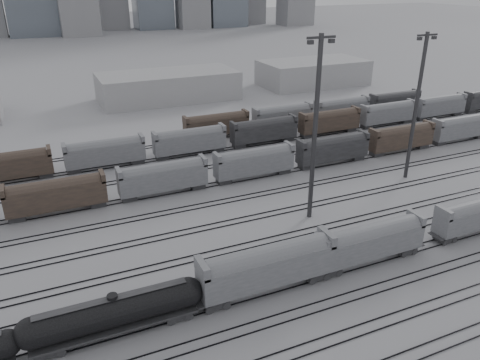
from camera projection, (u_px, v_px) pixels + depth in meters
name	position (u px, v px, depth m)	size (l,w,h in m)	color
ground	(308.00, 285.00, 56.45)	(900.00, 900.00, 0.00)	#ADACB1
tracks	(248.00, 220.00, 71.04)	(220.00, 71.50, 0.16)	black
tank_car_b	(114.00, 313.00, 47.76)	(19.00, 3.17, 4.70)	black
hopper_car_a	(268.00, 265.00, 53.89)	(16.69, 3.32, 5.97)	black
hopper_car_b	(370.00, 240.00, 59.48)	(15.19, 3.02, 5.43)	black
hopper_car_c	(478.00, 213.00, 66.61)	(14.35, 2.85, 5.13)	black
light_mast_c	(315.00, 127.00, 66.48)	(4.37, 0.70, 27.30)	#343436
light_mast_d	(416.00, 105.00, 80.78)	(4.13, 0.66, 25.80)	#343436
bg_string_near	(254.00, 163.00, 85.02)	(151.00, 3.00, 5.60)	gray
bg_string_mid	(264.00, 132.00, 102.10)	(151.00, 3.00, 5.60)	black
bg_string_far	(313.00, 113.00, 115.29)	(66.00, 3.00, 5.60)	#4F3D32
warehouse_mid	(168.00, 86.00, 137.91)	(40.00, 18.00, 8.00)	#ACACAF
warehouse_right	(313.00, 73.00, 156.48)	(35.00, 18.00, 8.00)	#ACACAF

